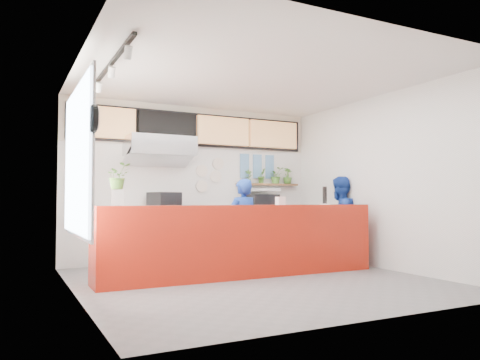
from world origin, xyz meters
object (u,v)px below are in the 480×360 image
object	(u,v)px
panini_oven	(164,204)
espresso_machine	(262,204)
service_counter	(243,241)
pepper_mill	(325,195)
staff_center	(243,225)
staff_right	(340,219)

from	to	relation	value
panini_oven	espresso_machine	distance (m)	2.04
service_counter	pepper_mill	world-z (taller)	pepper_mill
service_counter	espresso_machine	distance (m)	2.31
panini_oven	pepper_mill	xyz separation A→B (m)	(2.21, -1.86, 0.15)
pepper_mill	staff_center	bearing A→B (deg)	154.58
espresso_machine	staff_right	size ratio (longest dim) A/B	0.37
service_counter	staff_right	distance (m)	2.43
service_counter	staff_center	world-z (taller)	staff_center
service_counter	espresso_machine	size ratio (longest dim) A/B	7.44
panini_oven	staff_center	distance (m)	1.63
service_counter	staff_right	size ratio (longest dim) A/B	2.78
service_counter	panini_oven	size ratio (longest dim) A/B	9.70
panini_oven	espresso_machine	bearing A→B (deg)	-17.57
pepper_mill	panini_oven	bearing A→B (deg)	139.91
panini_oven	espresso_machine	xyz separation A→B (m)	(2.04, 0.00, -0.01)
panini_oven	pepper_mill	distance (m)	2.89
service_counter	staff_center	distance (m)	0.63
panini_oven	staff_right	distance (m)	3.29
staff_center	pepper_mill	xyz separation A→B (m)	(1.25, -0.59, 0.49)
panini_oven	espresso_machine	world-z (taller)	panini_oven
espresso_machine	staff_right	bearing A→B (deg)	-55.31
espresso_machine	staff_right	distance (m)	1.61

